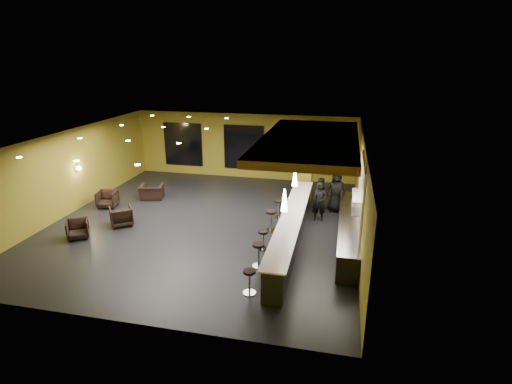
% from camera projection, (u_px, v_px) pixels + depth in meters
% --- Properties ---
extents(floor, '(12.00, 13.00, 0.10)m').
position_uv_depth(floor, '(205.00, 224.00, 16.24)').
color(floor, black).
rests_on(floor, ground).
extents(ceiling, '(12.00, 13.00, 0.10)m').
position_uv_depth(ceiling, '(201.00, 136.00, 15.06)').
color(ceiling, black).
extents(wall_back, '(12.00, 0.10, 3.50)m').
position_uv_depth(wall_back, '(244.00, 146.00, 21.69)').
color(wall_back, olive).
rests_on(wall_back, floor).
extents(wall_front, '(12.00, 0.10, 3.50)m').
position_uv_depth(wall_front, '(112.00, 262.00, 9.61)').
color(wall_front, olive).
rests_on(wall_front, floor).
extents(wall_left, '(0.10, 13.00, 3.50)m').
position_uv_depth(wall_left, '(68.00, 172.00, 16.89)').
color(wall_left, olive).
rests_on(wall_left, floor).
extents(wall_right, '(0.10, 13.00, 3.50)m').
position_uv_depth(wall_right, '(362.00, 193.00, 14.41)').
color(wall_right, olive).
rests_on(wall_right, floor).
extents(wood_soffit, '(3.60, 8.00, 0.28)m').
position_uv_depth(wood_soffit, '(310.00, 141.00, 15.22)').
color(wood_soffit, '#A2722F').
rests_on(wood_soffit, ceiling).
extents(window_left, '(2.20, 0.06, 2.40)m').
position_uv_depth(window_left, '(183.00, 144.00, 22.32)').
color(window_left, black).
rests_on(window_left, wall_back).
extents(window_center, '(2.20, 0.06, 2.40)m').
position_uv_depth(window_center, '(244.00, 147.00, 21.60)').
color(window_center, black).
rests_on(window_center, wall_back).
extents(window_right, '(2.20, 0.06, 2.40)m').
position_uv_depth(window_right, '(299.00, 150.00, 20.99)').
color(window_right, black).
rests_on(window_right, wall_back).
extents(tile_backsplash, '(0.06, 3.20, 2.40)m').
position_uv_depth(tile_backsplash, '(361.00, 195.00, 13.42)').
color(tile_backsplash, white).
rests_on(tile_backsplash, wall_right).
extents(bar_counter, '(0.60, 8.00, 1.00)m').
position_uv_depth(bar_counter, '(292.00, 229.00, 14.39)').
color(bar_counter, black).
rests_on(bar_counter, floor).
extents(bar_top, '(0.78, 8.10, 0.05)m').
position_uv_depth(bar_top, '(292.00, 216.00, 14.21)').
color(bar_top, white).
rests_on(bar_top, bar_counter).
extents(prep_counter, '(0.70, 6.00, 0.86)m').
position_uv_depth(prep_counter, '(348.00, 231.00, 14.46)').
color(prep_counter, black).
rests_on(prep_counter, floor).
extents(prep_top, '(0.72, 6.00, 0.03)m').
position_uv_depth(prep_top, '(349.00, 219.00, 14.31)').
color(prep_top, silver).
rests_on(prep_top, prep_counter).
extents(wall_shelf_lower, '(0.30, 1.50, 0.03)m').
position_uv_depth(wall_shelf_lower, '(356.00, 208.00, 13.40)').
color(wall_shelf_lower, silver).
rests_on(wall_shelf_lower, wall_right).
extents(wall_shelf_upper, '(0.30, 1.50, 0.03)m').
position_uv_depth(wall_shelf_upper, '(357.00, 195.00, 13.25)').
color(wall_shelf_upper, silver).
rests_on(wall_shelf_upper, wall_right).
extents(column, '(0.60, 0.60, 3.50)m').
position_uv_depth(column, '(306.00, 164.00, 18.22)').
color(column, olive).
rests_on(column, floor).
extents(wall_sconce, '(0.22, 0.22, 0.22)m').
position_uv_depth(wall_sconce, '(79.00, 168.00, 17.30)').
color(wall_sconce, '#FFE5B2').
rests_on(wall_sconce, wall_left).
extents(pendant_0, '(0.20, 0.20, 0.70)m').
position_uv_depth(pendant_0, '(284.00, 200.00, 11.94)').
color(pendant_0, white).
rests_on(pendant_0, wood_soffit).
extents(pendant_1, '(0.20, 0.20, 0.70)m').
position_uv_depth(pendant_1, '(295.00, 177.00, 14.24)').
color(pendant_1, white).
rests_on(pendant_1, wood_soffit).
extents(pendant_2, '(0.20, 0.20, 0.70)m').
position_uv_depth(pendant_2, '(303.00, 159.00, 16.55)').
color(pendant_2, white).
rests_on(pendant_2, wood_soffit).
extents(staff_a, '(0.61, 0.42, 1.62)m').
position_uv_depth(staff_a, '(320.00, 202.00, 16.20)').
color(staff_a, black).
rests_on(staff_a, floor).
extents(staff_b, '(0.88, 0.76, 1.54)m').
position_uv_depth(staff_b, '(321.00, 195.00, 17.03)').
color(staff_b, black).
rests_on(staff_b, floor).
extents(staff_c, '(0.99, 0.74, 1.84)m').
position_uv_depth(staff_c, '(336.00, 191.00, 17.13)').
color(staff_c, black).
rests_on(staff_c, floor).
extents(armchair_a, '(1.05, 1.06, 0.70)m').
position_uv_depth(armchair_a, '(78.00, 229.00, 14.79)').
color(armchair_a, black).
rests_on(armchair_a, floor).
extents(armchair_b, '(1.16, 1.17, 0.77)m').
position_uv_depth(armchair_b, '(121.00, 216.00, 15.89)').
color(armchair_b, black).
rests_on(armchair_b, floor).
extents(armchair_c, '(0.95, 0.97, 0.75)m').
position_uv_depth(armchair_c, '(107.00, 199.00, 17.77)').
color(armchair_c, black).
rests_on(armchair_c, floor).
extents(armchair_d, '(1.23, 1.14, 0.68)m').
position_uv_depth(armchair_d, '(152.00, 192.00, 18.79)').
color(armchair_d, black).
rests_on(armchair_d, floor).
extents(bar_stool_0, '(0.37, 0.37, 0.74)m').
position_uv_depth(bar_stool_0, '(249.00, 279.00, 11.29)').
color(bar_stool_0, silver).
rests_on(bar_stool_0, floor).
extents(bar_stool_1, '(0.41, 0.41, 0.80)m').
position_uv_depth(bar_stool_1, '(258.00, 252.00, 12.73)').
color(bar_stool_1, silver).
rests_on(bar_stool_1, floor).
extents(bar_stool_2, '(0.36, 0.36, 0.71)m').
position_uv_depth(bar_stool_2, '(263.00, 238.00, 13.84)').
color(bar_stool_2, silver).
rests_on(bar_stool_2, floor).
extents(bar_stool_3, '(0.42, 0.42, 0.82)m').
position_uv_depth(bar_stool_3, '(271.00, 218.00, 15.31)').
color(bar_stool_3, silver).
rests_on(bar_stool_3, floor).
extents(bar_stool_4, '(0.40, 0.40, 0.79)m').
position_uv_depth(bar_stool_4, '(279.00, 207.00, 16.51)').
color(bar_stool_4, silver).
rests_on(bar_stool_4, floor).
extents(bar_stool_5, '(0.36, 0.36, 0.72)m').
position_uv_depth(bar_stool_5, '(283.00, 198.00, 17.67)').
color(bar_stool_5, silver).
rests_on(bar_stool_5, floor).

